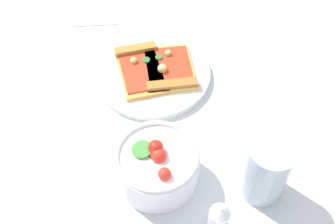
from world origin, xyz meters
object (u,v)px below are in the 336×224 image
object	(u,v)px
soda_glass	(265,172)
salad_bowl	(157,165)
pizza_slice_near	(169,71)
pizza_slice_far	(140,66)
paper_napkin	(95,10)
plate	(152,74)
pepper_shaker	(219,220)

from	to	relation	value
soda_glass	salad_bowl	bearing A→B (deg)	-19.55
pizza_slice_near	pizza_slice_far	xyz separation A→B (m)	(0.05, -0.02, 0.00)
pizza_slice_near	paper_napkin	bearing A→B (deg)	-64.29
pizza_slice_far	paper_napkin	world-z (taller)	pizza_slice_far
pizza_slice_near	salad_bowl	bearing A→B (deg)	72.67
plate	pizza_slice_near	xyz separation A→B (m)	(-0.03, 0.01, 0.01)
pizza_slice_near	soda_glass	bearing A→B (deg)	108.08
soda_glass	pizza_slice_far	bearing A→B (deg)	-64.32
pizza_slice_near	pepper_shaker	world-z (taller)	pepper_shaker
pizza_slice_far	soda_glass	world-z (taller)	soda_glass
pizza_slice_far	salad_bowl	world-z (taller)	salad_bowl
soda_glass	pepper_shaker	size ratio (longest dim) A/B	1.63
salad_bowl	soda_glass	world-z (taller)	soda_glass
plate	pepper_shaker	world-z (taller)	pepper_shaker
pizza_slice_near	salad_bowl	world-z (taller)	salad_bowl
pepper_shaker	soda_glass	bearing A→B (deg)	-149.65
salad_bowl	paper_napkin	distance (m)	0.48
pizza_slice_near	paper_napkin	world-z (taller)	pizza_slice_near
pepper_shaker	salad_bowl	bearing A→B (deg)	-57.16
pizza_slice_near	soda_glass	world-z (taller)	soda_glass
plate	pizza_slice_near	size ratio (longest dim) A/B	1.73
plate	pepper_shaker	bearing A→B (deg)	95.62
pizza_slice_far	salad_bowl	distance (m)	0.24
pizza_slice_near	pizza_slice_far	bearing A→B (deg)	-24.16
plate	salad_bowl	world-z (taller)	salad_bowl
salad_bowl	pepper_shaker	bearing A→B (deg)	122.84
salad_bowl	paper_napkin	xyz separation A→B (m)	(0.05, -0.47, -0.04)
paper_napkin	pepper_shaker	bearing A→B (deg)	102.06
plate	pizza_slice_far	size ratio (longest dim) A/B	1.69
pizza_slice_near	salad_bowl	distance (m)	0.23
pizza_slice_far	soda_glass	size ratio (longest dim) A/B	1.23
salad_bowl	pizza_slice_near	bearing A→B (deg)	-107.33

